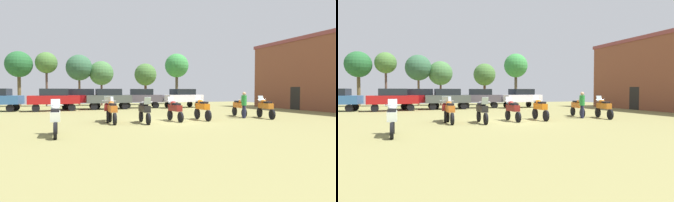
% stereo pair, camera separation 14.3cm
% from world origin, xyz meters
% --- Properties ---
extents(ground_plane, '(44.00, 52.00, 0.02)m').
position_xyz_m(ground_plane, '(0.00, 0.00, 0.01)').
color(ground_plane, olive).
extents(motorcycle_1, '(0.73, 2.26, 1.47)m').
position_xyz_m(motorcycle_1, '(6.56, -0.26, 0.75)').
color(motorcycle_1, black).
rests_on(motorcycle_1, ground).
extents(motorcycle_2, '(0.66, 2.13, 1.49)m').
position_xyz_m(motorcycle_2, '(-3.48, 1.31, 0.75)').
color(motorcycle_2, black).
rests_on(motorcycle_2, ground).
extents(motorcycle_3, '(0.62, 2.11, 1.44)m').
position_xyz_m(motorcycle_3, '(0.31, 0.17, 0.73)').
color(motorcycle_3, black).
rests_on(motorcycle_3, ground).
extents(motorcycle_5, '(0.62, 2.10, 1.46)m').
position_xyz_m(motorcycle_5, '(-6.23, -3.42, 0.74)').
color(motorcycle_5, black).
rests_on(motorcycle_5, ground).
extents(motorcycle_6, '(0.68, 2.16, 1.46)m').
position_xyz_m(motorcycle_6, '(5.66, 1.35, 0.74)').
color(motorcycle_6, black).
rests_on(motorcycle_6, ground).
extents(motorcycle_7, '(0.62, 2.21, 1.47)m').
position_xyz_m(motorcycle_7, '(-1.68, -0.27, 0.74)').
color(motorcycle_7, black).
rests_on(motorcycle_7, ground).
extents(motorcycle_8, '(0.62, 2.14, 1.48)m').
position_xyz_m(motorcycle_8, '(-3.39, 0.26, 0.74)').
color(motorcycle_8, black).
rests_on(motorcycle_8, ground).
extents(motorcycle_9, '(0.62, 2.20, 1.50)m').
position_xyz_m(motorcycle_9, '(2.15, 0.19, 0.75)').
color(motorcycle_9, black).
rests_on(motorcycle_9, ground).
extents(car_1, '(4.42, 2.12, 2.00)m').
position_xyz_m(car_1, '(-6.64, 11.91, 1.19)').
color(car_1, black).
rests_on(car_1, ground).
extents(car_2, '(4.57, 2.60, 2.00)m').
position_xyz_m(car_2, '(1.89, 13.49, 1.19)').
color(car_2, black).
rests_on(car_2, ground).
extents(car_3, '(4.30, 1.81, 2.00)m').
position_xyz_m(car_3, '(-1.66, 12.60, 1.19)').
color(car_3, black).
rests_on(car_3, ground).
extents(car_4, '(4.57, 2.60, 2.00)m').
position_xyz_m(car_4, '(6.17, 12.45, 1.19)').
color(car_4, black).
rests_on(car_4, ground).
extents(car_5, '(4.50, 2.35, 2.00)m').
position_xyz_m(car_5, '(-4.10, 13.75, 1.19)').
color(car_5, black).
rests_on(car_5, ground).
extents(person_1, '(0.37, 0.37, 1.73)m').
position_xyz_m(person_1, '(5.24, 0.24, 1.03)').
color(person_1, '#222543').
rests_on(person_1, ground).
extents(tree_1, '(3.29, 3.29, 6.96)m').
position_xyz_m(tree_1, '(9.05, 21.12, 5.27)').
color(tree_1, '#4C4033').
rests_on(tree_1, ground).
extents(tree_2, '(2.95, 2.95, 5.45)m').
position_xyz_m(tree_2, '(-1.35, 20.16, 3.98)').
color(tree_2, '#523831').
rests_on(tree_2, ground).
extents(tree_3, '(2.45, 2.45, 6.27)m').
position_xyz_m(tree_3, '(-7.57, 20.30, 5.02)').
color(tree_3, '#513A33').
rests_on(tree_3, ground).
extents(tree_4, '(3.08, 3.08, 6.12)m').
position_xyz_m(tree_4, '(-3.96, 20.12, 4.58)').
color(tree_4, brown).
rests_on(tree_4, ground).
extents(tree_5, '(2.93, 2.93, 6.28)m').
position_xyz_m(tree_5, '(-10.45, 20.58, 4.77)').
color(tree_5, brown).
rests_on(tree_5, ground).
extents(tree_6, '(2.84, 2.84, 5.32)m').
position_xyz_m(tree_6, '(4.18, 19.84, 3.88)').
color(tree_6, brown).
rests_on(tree_6, ground).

